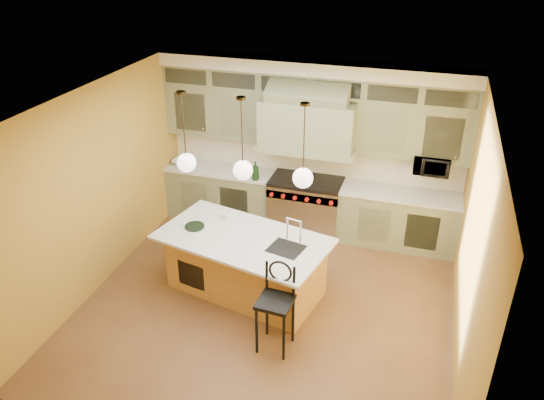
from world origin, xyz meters
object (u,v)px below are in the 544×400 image
(range, at_px, (306,205))
(kitchen_island, at_px, (246,263))
(counter_stool, at_px, (276,302))
(microwave, at_px, (432,164))

(range, bearing_deg, kitchen_island, -101.57)
(range, distance_m, kitchen_island, 1.97)
(counter_stool, distance_m, microwave, 3.48)
(kitchen_island, distance_m, counter_stool, 1.22)
(kitchen_island, xyz_separation_m, counter_stool, (0.74, -0.95, 0.20))
(range, xyz_separation_m, microwave, (1.95, 0.11, 0.96))
(microwave, bearing_deg, kitchen_island, -139.02)
(range, relative_size, microwave, 2.21)
(counter_stool, xyz_separation_m, microwave, (1.61, 2.99, 0.77))
(range, xyz_separation_m, kitchen_island, (-0.40, -1.93, -0.01))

